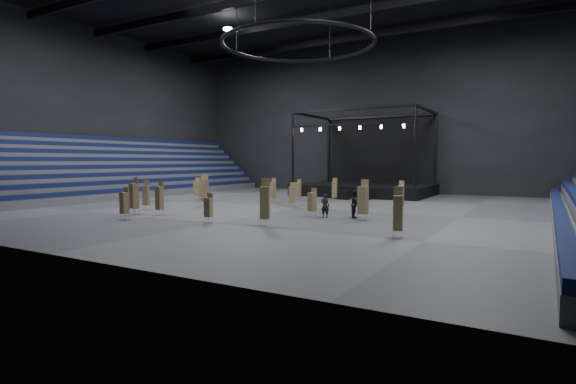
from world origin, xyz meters
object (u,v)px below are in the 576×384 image
Objects in this scene: chair_stack_6 at (205,190)px; chair_stack_16 at (160,197)px; stage at (367,182)px; chair_stack_3 at (398,212)px; chair_stack_5 at (292,194)px; chair_stack_0 at (146,195)px; chair_stack_14 at (265,202)px; chair_stack_15 at (401,195)px; chair_stack_12 at (363,199)px; man_center at (325,206)px; flight_case_mid at (342,195)px; chair_stack_4 at (312,201)px; chair_stack_10 at (202,188)px; chair_stack_8 at (209,207)px; flight_case_left at (332,195)px; chair_stack_1 at (134,195)px; chair_stack_7 at (197,188)px; chair_stack_11 at (124,202)px; chair_stack_13 at (335,189)px; flight_case_right at (364,195)px; chair_stack_2 at (298,189)px; chair_stack_9 at (273,190)px; crew_member at (356,204)px.

chair_stack_6 is 1.13× the size of chair_stack_16.
stage is 28.64m from chair_stack_3.
chair_stack_16 is (-5.41, -9.39, 0.15)m from chair_stack_5.
chair_stack_14 is at bearing -35.74° from chair_stack_0.
stage is 15.56m from chair_stack_15.
chair_stack_12 is 2.79m from man_center.
flight_case_mid is 9.89m from chair_stack_15.
flight_case_mid is at bearing 76.39° from chair_stack_14.
chair_stack_4 is 0.81× the size of chair_stack_10.
chair_stack_12 is at bearing 27.86° from chair_stack_14.
flight_case_mid is 0.86× the size of man_center.
chair_stack_5 reaches higher than chair_stack_8.
chair_stack_10 reaches higher than chair_stack_16.
chair_stack_1 is (-6.45, -19.65, 0.99)m from flight_case_left.
chair_stack_6 is at bearing -54.29° from chair_stack_7.
chair_stack_6 is 6.44m from chair_stack_16.
man_center is at bearing 36.82° from chair_stack_11.
chair_stack_4 is 1.08× the size of chair_stack_8.
stage is at bearing 79.27° from chair_stack_13.
chair_stack_16 is (-8.16, -18.79, 0.80)m from flight_case_right.
chair_stack_6 is 1.25× the size of chair_stack_7.
flight_case_mid is at bearing 68.03° from chair_stack_16.
man_center is (12.65, 4.93, -0.54)m from chair_stack_1.
chair_stack_2 is 0.77× the size of chair_stack_12.
stage is 6.89m from flight_case_right.
chair_stack_13 is (9.65, 14.07, -0.04)m from chair_stack_0.
chair_stack_12 is at bearing -32.68° from chair_stack_2.
chair_stack_10 is (-2.45, 10.04, -0.10)m from chair_stack_1.
stage is 6.67× the size of chair_stack_11.
flight_case_mid is at bearing 36.19° from chair_stack_0.
flight_case_right is 0.52× the size of chair_stack_10.
chair_stack_9 reaches higher than chair_stack_2.
chair_stack_10 is (-0.95, 7.56, 0.08)m from chair_stack_0.
chair_stack_7 reaches higher than chair_stack_5.
chair_stack_1 is at bearing -108.17° from flight_case_left.
chair_stack_2 is (-1.77, -3.94, 0.72)m from flight_case_left.
chair_stack_8 reaches higher than flight_case_left.
chair_stack_6 is 1.43× the size of crew_member.
chair_stack_11 is at bearing 168.09° from chair_stack_14.
chair_stack_16 is (-9.82, -4.39, 0.17)m from chair_stack_4.
flight_case_left is 17.39m from chair_stack_12.
chair_stack_14 is (-4.08, -5.08, 0.06)m from chair_stack_12.
chair_stack_10 reaches higher than chair_stack_13.
chair_stack_15 is at bearing 97.27° from chair_stack_12.
chair_stack_11 reaches higher than flight_case_mid.
man_center is at bearing -174.60° from chair_stack_12.
crew_member is (14.51, 5.79, -0.40)m from chair_stack_1.
stage reaches higher than chair_stack_7.
chair_stack_8 is at bearing -91.95° from flight_case_mid.
chair_stack_4 is at bearing 46.50° from chair_stack_8.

